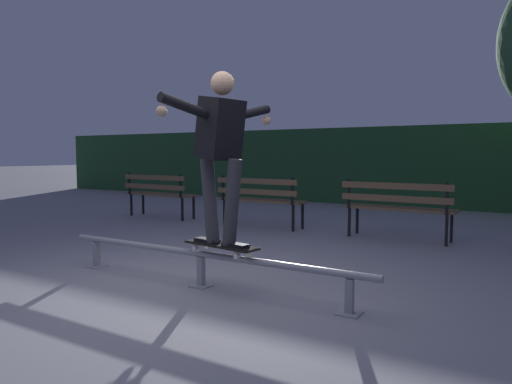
% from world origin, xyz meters
% --- Properties ---
extents(ground_plane, '(90.00, 90.00, 0.00)m').
position_xyz_m(ground_plane, '(0.00, 0.00, 0.00)').
color(ground_plane, gray).
extents(hedge_backdrop, '(24.00, 1.20, 1.92)m').
position_xyz_m(hedge_backdrop, '(0.00, 8.66, 0.96)').
color(hedge_backdrop, '#234C28').
rests_on(hedge_backdrop, ground).
extents(grind_rail, '(3.47, 0.18, 0.34)m').
position_xyz_m(grind_rail, '(0.00, 0.27, 0.26)').
color(grind_rail, gray).
rests_on(grind_rail, ground).
extents(skateboard, '(0.80, 0.31, 0.09)m').
position_xyz_m(skateboard, '(0.23, 0.27, 0.42)').
color(skateboard, black).
rests_on(skateboard, grind_rail).
extents(skateboarder, '(0.63, 1.40, 1.56)m').
position_xyz_m(skateboarder, '(0.24, 0.27, 1.35)').
color(skateboarder, black).
rests_on(skateboarder, skateboard).
extents(park_bench_leftmost, '(1.61, 0.47, 0.88)m').
position_xyz_m(park_bench_leftmost, '(-3.76, 3.66, 0.54)').
color(park_bench_leftmost, black).
rests_on(park_bench_leftmost, ground).
extents(park_bench_left_center, '(1.61, 0.47, 0.88)m').
position_xyz_m(park_bench_left_center, '(-1.42, 3.66, 0.54)').
color(park_bench_left_center, black).
rests_on(park_bench_left_center, ground).
extents(park_bench_right_center, '(1.61, 0.47, 0.88)m').
position_xyz_m(park_bench_right_center, '(0.92, 3.66, 0.54)').
color(park_bench_right_center, black).
rests_on(park_bench_right_center, ground).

